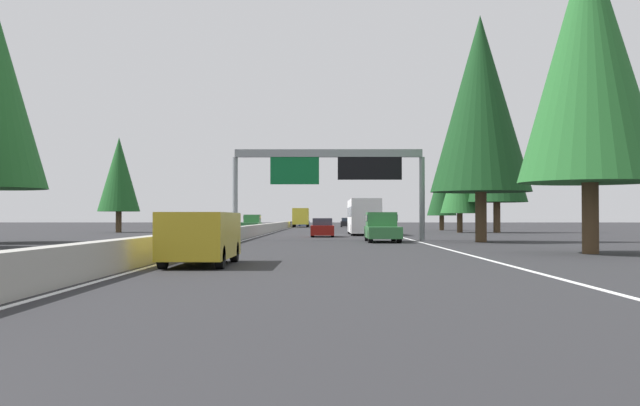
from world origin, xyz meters
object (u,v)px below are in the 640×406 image
Objects in this scene: conifer_right_foreground at (589,58)px; conifer_right_distant at (442,190)px; pickup_mid_left at (382,227)px; sedan_far_left at (322,228)px; bus_far_right at (363,215)px; oncoming_near at (197,230)px; conifer_right_mid at (497,148)px; minivan_near_right at (201,236)px; box_truck_distant_b at (301,217)px; oncoming_far at (252,223)px; sedan_near_center at (346,223)px; sign_gantry_overhead at (331,168)px; sedan_distant_a at (304,222)px; conifer_left_mid at (119,175)px; conifer_right_near at (480,104)px; conifer_right_far at (460,179)px.

conifer_right_distant is at bearing -2.68° from conifer_right_foreground.
sedan_far_left is (11.78, 3.80, -0.23)m from pickup_mid_left.
conifer_right_foreground reaches higher than bus_far_right.
conifer_right_mid is (24.04, -25.85, 7.78)m from oncoming_near.
bus_far_right reaches higher than minivan_near_right.
box_truck_distant_b is (57.46, 3.66, 0.93)m from sedan_far_left.
bus_far_right is 36.18m from conifer_right_foreground.
sedan_far_left is 0.79× the size of oncoming_far.
oncoming_far is at bearing 158.93° from sedan_near_center.
sedan_near_center is 87.62m from conifer_right_foreground.
sign_gantry_overhead is 2.26× the size of pickup_mid_left.
sedan_distant_a is 0.45× the size of conifer_left_mid.
minivan_near_right is 0.89× the size of oncoming_far.
conifer_right_mid is at bearing -22.69° from minivan_near_right.
pickup_mid_left is 43.26m from conifer_right_distant.
bus_far_right is at bearing 120.65° from conifer_right_mid.
bus_far_right is 22.12m from conifer_right_near.
conifer_right_foreground is at bearing -153.50° from pickup_mid_left.
conifer_right_mid is 1.74× the size of conifer_right_distant.
box_truck_distant_b is (69.24, 7.46, 0.70)m from pickup_mid_left.
sedan_far_left is 22.23m from conifer_right_far.
conifer_right_foreground reaches higher than box_truck_distant_b.
conifer_right_foreground is 43.28m from conifer_right_mid.
sedan_far_left is at bearing 16.44° from oncoming_far.
conifer_right_mid is at bearing 132.93° from oncoming_near.
sedan_far_left is at bearing 132.29° from conifer_right_mid.
bus_far_right is at bearing 142.75° from oncoming_near.
sedan_distant_a is 1.00× the size of oncoming_near.
minivan_near_right is 106.26m from sedan_distant_a.
bus_far_right is 52.23m from sedan_near_center.
minivan_near_right is 0.35× the size of conifer_right_near.
conifer_right_far is at bearing 138.23° from oncoming_near.
sedan_distant_a is at bearing 6.40° from bus_far_right.
sedan_near_center is 1.00× the size of oncoming_near.
conifer_right_far is (-11.99, -22.32, 4.49)m from oncoming_far.
sedan_far_left is at bearing 140.43° from conifer_right_far.
pickup_mid_left is 0.70× the size of conifer_right_distant.
conifer_left_mid is at bearing 150.23° from sedan_near_center.
conifer_right_mid is at bearing -59.35° from bus_far_right.
conifer_right_foreground is (-18.82, -19.89, 7.61)m from oncoming_near.
pickup_mid_left reaches higher than sedan_far_left.
sign_gantry_overhead is 41.98m from conifer_right_distant.
conifer_left_mid reaches higher than conifer_right_distant.
oncoming_far is 0.40× the size of conifer_right_near.
pickup_mid_left reaches higher than sedan_near_center.
pickup_mid_left is at bearing -18.19° from minivan_near_right.
bus_far_right is at bearing -25.25° from sedan_far_left.
conifer_right_far is at bearing 178.91° from conifer_right_distant.
box_truck_distant_b reaches higher than oncoming_near.
sign_gantry_overhead is 29.58m from conifer_right_far.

